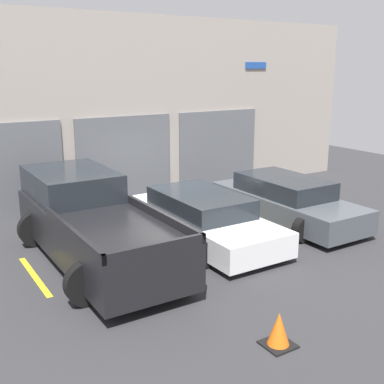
{
  "coord_description": "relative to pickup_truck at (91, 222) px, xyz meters",
  "views": [
    {
      "loc": [
        -6.17,
        -10.48,
        4.13
      ],
      "look_at": [
        0.0,
        -0.61,
        1.1
      ],
      "focal_mm": 45.0,
      "sensor_mm": 36.0,
      "label": 1
    }
  ],
  "objects": [
    {
      "name": "parking_stripe_far_left",
      "position": [
        -1.37,
        -0.31,
        -0.84
      ],
      "size": [
        0.12,
        2.2,
        0.01
      ],
      "primitive_type": "cube",
      "color": "gold",
      "rests_on": "ground"
    },
    {
      "name": "shophouse_building",
      "position": [
        2.73,
        4.08,
        1.94
      ],
      "size": [
        17.65,
        0.68,
        5.67
      ],
      "color": "#9E9389",
      "rests_on": "ground"
    },
    {
      "name": "parking_stripe_left",
      "position": [
        1.37,
        -0.31,
        -0.84
      ],
      "size": [
        0.12,
        2.2,
        0.01
      ],
      "primitive_type": "cube",
      "color": "gold",
      "rests_on": "ground"
    },
    {
      "name": "parking_stripe_centre",
      "position": [
        4.1,
        -0.31,
        -0.84
      ],
      "size": [
        0.12,
        2.2,
        0.01
      ],
      "primitive_type": "cube",
      "color": "gold",
      "rests_on": "ground"
    },
    {
      "name": "sedan_side",
      "position": [
        5.47,
        -0.28,
        -0.26
      ],
      "size": [
        2.15,
        4.68,
        1.22
      ],
      "color": "#474C51",
      "rests_on": "ground"
    },
    {
      "name": "ground_plane",
      "position": [
        2.73,
        0.79,
        -0.84
      ],
      "size": [
        28.0,
        28.0,
        0.0
      ],
      "primitive_type": "plane",
      "color": "#2D2D30"
    },
    {
      "name": "traffic_cone",
      "position": [
        1.14,
        -4.85,
        -0.59
      ],
      "size": [
        0.47,
        0.47,
        0.55
      ],
      "color": "black",
      "rests_on": "ground"
    },
    {
      "name": "sedan_white",
      "position": [
        2.73,
        -0.28,
        -0.29
      ],
      "size": [
        2.22,
        4.73,
        1.16
      ],
      "color": "white",
      "rests_on": "ground"
    },
    {
      "name": "pickup_truck",
      "position": [
        0.0,
        0.0,
        0.0
      ],
      "size": [
        2.54,
        5.59,
        1.78
      ],
      "color": "black",
      "rests_on": "ground"
    },
    {
      "name": "parking_stripe_right",
      "position": [
        6.83,
        -0.31,
        -0.84
      ],
      "size": [
        0.12,
        2.2,
        0.01
      ],
      "primitive_type": "cube",
      "color": "gold",
      "rests_on": "ground"
    }
  ]
}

